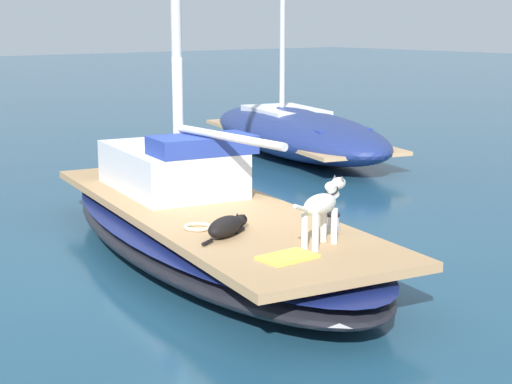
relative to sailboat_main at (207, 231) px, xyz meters
The scene contains 9 objects.
ground_plane 0.34m from the sailboat_main, ahead, with size 120.00×120.00×0.00m, color navy.
sailboat_main is the anchor object (origin of this frame).
cabin_house 1.30m from the sailboat_main, 78.42° to the left, with size 1.79×2.45×0.84m.
dog_white 2.37m from the sailboat_main, 92.87° to the right, with size 0.93×0.35×0.70m.
dog_black 1.54m from the sailboat_main, 116.76° to the right, with size 0.90×0.50×0.22m.
deck_winch 2.00m from the sailboat_main, 79.29° to the right, with size 0.16×0.16×0.21m.
coiled_rope 1.19m from the sailboat_main, 130.35° to the right, with size 0.32×0.32×0.04m, color beige.
deck_towel 2.52m from the sailboat_main, 106.58° to the right, with size 0.56×0.36×0.03m, color #D8D14C.
moored_boat_starboard_side 8.17m from the sailboat_main, 40.67° to the left, with size 4.25×7.54×5.89m.
Camera 1 is at (-5.80, -8.26, 2.97)m, focal length 57.14 mm.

